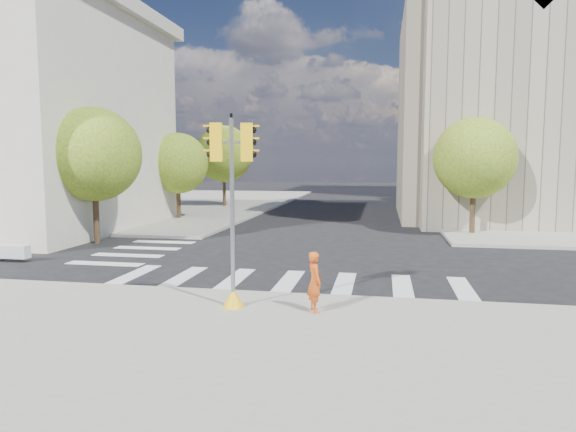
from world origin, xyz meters
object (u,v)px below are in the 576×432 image
Objects in this scene: lamp_far at (444,154)px; photographer at (315,282)px; lamp_near at (472,150)px; traffic_signal at (232,226)px.

lamp_far reaches higher than photographer.
photographer is (-6.77, -33.72, -3.67)m from lamp_far.
lamp_near and lamp_far have the same top height.
lamp_near is 14.00m from lamp_far.
photographer is at bearing -13.06° from traffic_signal.
lamp_near is 1.65× the size of traffic_signal.
photographer is (2.11, -0.02, -1.34)m from traffic_signal.
lamp_near is 5.37× the size of photographer.
lamp_near is at bearing -90.00° from lamp_far.
photographer is at bearing -108.95° from lamp_near.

